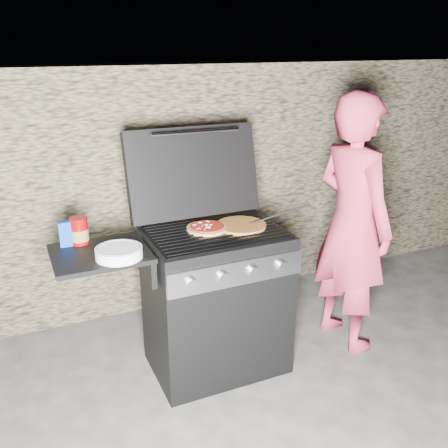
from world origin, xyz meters
name	(u,v)px	position (x,y,z in m)	size (l,w,h in m)	color
ground	(217,363)	(0.00, 0.00, 0.00)	(50.00, 50.00, 0.00)	#393734
stone_wall	(162,188)	(0.00, 1.05, 0.90)	(8.00, 0.35, 1.80)	#887A56
gas_grill	(178,309)	(-0.25, 0.00, 0.46)	(1.34, 0.79, 0.91)	black
pizza_topped	(207,227)	(-0.04, 0.05, 0.92)	(0.24, 0.24, 0.03)	#BA9045
pizza_plain	(241,225)	(0.17, 0.02, 0.92)	(0.30, 0.30, 0.02)	orange
sauce_jar	(79,231)	(-0.75, 0.16, 0.98)	(0.10, 0.10, 0.15)	#7C0406
blue_carton	(65,234)	(-0.82, 0.15, 0.97)	(0.06, 0.04, 0.14)	#073AB4
plate_stack	(119,253)	(-0.59, -0.12, 0.93)	(0.24, 0.24, 0.06)	white
person	(352,224)	(0.92, -0.07, 0.84)	(0.61, 0.40, 1.68)	#CC3455
tongs	(278,215)	(0.41, 0.00, 0.96)	(0.01, 0.01, 0.46)	black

